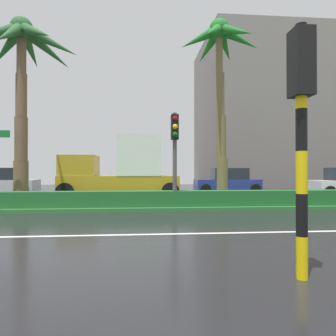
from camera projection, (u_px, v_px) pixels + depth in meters
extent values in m
cube|color=black|center=(42.00, 206.00, 14.05)|extent=(90.00, 42.00, 0.10)
cube|color=#2D6B33|center=(34.00, 206.00, 13.05)|extent=(85.50, 4.00, 0.15)
cube|color=#1E6028|center=(21.00, 200.00, 11.66)|extent=(76.50, 0.70, 0.60)
cylinder|color=brown|center=(21.00, 182.00, 12.92)|extent=(0.58, 0.58, 1.80)
cylinder|color=brown|center=(21.00, 139.00, 12.90)|extent=(0.51, 0.51, 1.80)
cylinder|color=brown|center=(21.00, 96.00, 12.88)|extent=(0.44, 0.44, 1.80)
cylinder|color=brown|center=(22.00, 52.00, 12.85)|extent=(0.37, 0.37, 1.80)
sphere|color=#2A5C2E|center=(22.00, 28.00, 12.86)|extent=(0.90, 0.90, 0.90)
cone|color=#2A5C2E|center=(50.00, 42.00, 13.06)|extent=(2.48, 0.79, 1.50)
cone|color=#2A5C2E|center=(47.00, 49.00, 13.63)|extent=(2.17, 2.00, 1.65)
cone|color=#2A5C2E|center=(30.00, 49.00, 13.98)|extent=(0.65, 2.48, 1.42)
cone|color=#2A5C2E|center=(7.00, 47.00, 13.45)|extent=(2.24, 1.94, 1.62)
cone|color=#2A5C2E|center=(11.00, 33.00, 11.85)|extent=(0.64, 2.35, 1.80)
cone|color=#2A5C2E|center=(35.00, 32.00, 12.14)|extent=(2.13, 2.13, 1.46)
cylinder|color=brown|center=(222.00, 180.00, 13.86)|extent=(0.49, 0.49, 1.92)
cylinder|color=brown|center=(221.00, 137.00, 13.91)|extent=(0.43, 0.43, 1.92)
cylinder|color=brown|center=(220.00, 95.00, 13.96)|extent=(0.37, 0.37, 1.92)
cylinder|color=brown|center=(219.00, 52.00, 14.00)|extent=(0.31, 0.31, 1.92)
sphere|color=#207327|center=(219.00, 29.00, 14.01)|extent=(0.90, 0.90, 0.90)
cone|color=#207327|center=(238.00, 39.00, 14.01)|extent=(2.03, 0.72, 1.38)
cone|color=#207327|center=(225.00, 46.00, 14.78)|extent=(1.52, 1.98, 1.38)
cone|color=#207327|center=(209.00, 47.00, 14.75)|extent=(1.24, 2.02, 1.48)
cone|color=#207327|center=(200.00, 38.00, 13.96)|extent=(2.00, 0.63, 1.39)
cone|color=#207327|center=(214.00, 31.00, 13.23)|extent=(1.49, 1.99, 1.40)
cone|color=#207327|center=(235.00, 31.00, 13.33)|extent=(1.61, 1.96, 1.31)
cylinder|color=#4C4C47|center=(175.00, 160.00, 11.93)|extent=(0.16, 0.16, 3.60)
cube|color=black|center=(175.00, 127.00, 11.94)|extent=(0.28, 0.32, 0.96)
sphere|color=maroon|center=(175.00, 119.00, 11.78)|extent=(0.20, 0.20, 0.20)
sphere|color=yellow|center=(175.00, 127.00, 11.78)|extent=(0.20, 0.20, 0.20)
sphere|color=#0F591E|center=(175.00, 134.00, 11.77)|extent=(0.20, 0.20, 0.20)
cylinder|color=yellow|center=(302.00, 258.00, 4.40)|extent=(0.16, 0.16, 0.60)
cylinder|color=black|center=(302.00, 215.00, 4.41)|extent=(0.16, 0.16, 0.60)
cylinder|color=yellow|center=(302.00, 172.00, 4.41)|extent=(0.16, 0.16, 0.60)
cylinder|color=black|center=(301.00, 130.00, 4.42)|extent=(0.16, 0.16, 0.60)
cylinder|color=yellow|center=(301.00, 88.00, 4.42)|extent=(0.16, 0.16, 0.60)
cylinder|color=black|center=(301.00, 45.00, 4.43)|extent=(0.16, 0.16, 0.60)
cube|color=black|center=(301.00, 63.00, 4.43)|extent=(0.28, 0.32, 0.96)
sphere|color=red|center=(295.00, 47.00, 4.60)|extent=(0.20, 0.20, 0.20)
sphere|color=#7F600F|center=(295.00, 67.00, 4.59)|extent=(0.20, 0.20, 0.20)
sphere|color=#0F591E|center=(295.00, 87.00, 4.59)|extent=(0.20, 0.20, 0.20)
cube|color=silver|center=(2.00, 185.00, 19.82)|extent=(4.30, 1.76, 0.72)
cube|color=#1E2328|center=(4.00, 174.00, 19.84)|extent=(2.30, 1.58, 0.76)
cylinder|color=black|center=(23.00, 190.00, 19.06)|extent=(0.68, 0.22, 0.68)
cylinder|color=black|center=(33.00, 189.00, 20.85)|extent=(0.68, 0.22, 0.68)
cube|color=#B28C1E|center=(120.00, 184.00, 17.28)|extent=(6.40, 2.30, 0.90)
cube|color=#B28C1E|center=(79.00, 166.00, 17.09)|extent=(1.90, 2.21, 1.10)
cube|color=silver|center=(139.00, 156.00, 17.38)|extent=(2.30, 2.35, 2.20)
cylinder|color=black|center=(65.00, 192.00, 15.87)|extent=(0.92, 0.30, 0.92)
cylinder|color=black|center=(75.00, 189.00, 18.20)|extent=(0.92, 0.30, 0.92)
cylinder|color=black|center=(170.00, 191.00, 16.35)|extent=(0.92, 0.30, 0.92)
cylinder|color=black|center=(167.00, 189.00, 18.68)|extent=(0.92, 0.30, 0.92)
cube|color=navy|center=(227.00, 185.00, 21.12)|extent=(4.30, 1.76, 0.72)
cube|color=#1E2328|center=(229.00, 174.00, 21.14)|extent=(2.30, 1.58, 0.76)
cylinder|color=black|center=(206.00, 189.00, 20.07)|extent=(0.68, 0.22, 0.68)
cylinder|color=black|center=(200.00, 188.00, 21.87)|extent=(0.68, 0.22, 0.68)
cylinder|color=black|center=(256.00, 189.00, 20.36)|extent=(0.68, 0.22, 0.68)
cylinder|color=black|center=(246.00, 188.00, 22.16)|extent=(0.68, 0.22, 0.68)
cylinder|color=black|center=(330.00, 192.00, 17.58)|extent=(0.68, 0.22, 0.68)
cylinder|color=black|center=(313.00, 190.00, 19.37)|extent=(0.68, 0.22, 0.68)
cube|color=slate|center=(294.00, 115.00, 33.60)|extent=(19.83, 11.88, 15.14)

